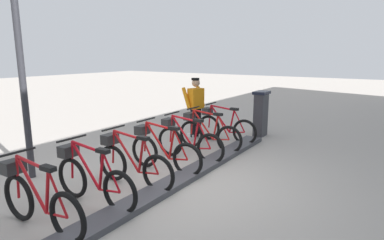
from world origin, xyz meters
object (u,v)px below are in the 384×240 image
object	(u,v)px
payment_kiosk	(261,113)
bike_docked_6	(37,199)
bike_docked_1	(207,133)
bike_docked_4	(131,162)
worker_near_rack	(196,105)
bike_docked_3	(162,150)
bike_docked_2	(187,140)
bike_docked_0	(224,126)
bike_docked_5	(91,178)
lamp_post	(19,44)

from	to	relation	value
payment_kiosk	bike_docked_6	bearing A→B (deg)	84.90
bike_docked_6	bike_docked_1	bearing A→B (deg)	-90.00
bike_docked_4	worker_near_rack	distance (m)	3.65
bike_docked_3	bike_docked_4	world-z (taller)	same
bike_docked_1	bike_docked_2	bearing A→B (deg)	90.00
worker_near_rack	bike_docked_0	bearing A→B (deg)	179.53
bike_docked_2	worker_near_rack	xyz separation A→B (m)	(0.89, -1.76, 0.48)
bike_docked_5	lamp_post	size ratio (longest dim) A/B	0.46
payment_kiosk	bike_docked_0	size ratio (longest dim) A/B	0.74
bike_docked_2	bike_docked_6	size ratio (longest dim) A/B	1.00
bike_docked_2	bike_docked_4	bearing A→B (deg)	90.00
bike_docked_3	payment_kiosk	bearing A→B (deg)	-98.59
bike_docked_5	worker_near_rack	xyz separation A→B (m)	(0.89, -4.39, 0.48)
bike_docked_4	bike_docked_3	bearing A→B (deg)	-90.00
bike_docked_3	lamp_post	world-z (taller)	lamp_post
bike_docked_3	lamp_post	size ratio (longest dim) A/B	0.46
bike_docked_1	bike_docked_3	distance (m)	1.75
bike_docked_5	worker_near_rack	world-z (taller)	worker_near_rack
bike_docked_2	bike_docked_4	distance (m)	1.75
lamp_post	bike_docked_5	bearing A→B (deg)	175.90
bike_docked_6	worker_near_rack	bearing A→B (deg)	-80.41
bike_docked_3	bike_docked_4	xyz separation A→B (m)	(0.00, 0.88, 0.00)
bike_docked_1	bike_docked_5	world-z (taller)	same
bike_docked_0	worker_near_rack	world-z (taller)	worker_near_rack
bike_docked_1	worker_near_rack	distance (m)	1.34
bike_docked_2	bike_docked_5	xyz separation A→B (m)	(0.00, 2.63, 0.00)
payment_kiosk	worker_near_rack	xyz separation A→B (m)	(1.46, 1.15, 0.24)
payment_kiosk	bike_docked_5	distance (m)	5.57
bike_docked_0	bike_docked_1	bearing A→B (deg)	90.00
bike_docked_2	bike_docked_3	xyz separation A→B (m)	(0.00, 0.88, 0.00)
bike_docked_5	lamp_post	distance (m)	2.76
bike_docked_0	bike_docked_4	xyz separation A→B (m)	(0.00, 3.50, 0.00)
bike_docked_0	worker_near_rack	distance (m)	1.01
bike_docked_3	bike_docked_5	xyz separation A→B (m)	(0.00, 1.75, 0.00)
bike_docked_6	lamp_post	xyz separation A→B (m)	(1.86, -1.01, 2.03)
bike_docked_1	bike_docked_4	distance (m)	2.63
worker_near_rack	payment_kiosk	bearing A→B (deg)	-141.80
payment_kiosk	lamp_post	bearing A→B (deg)	65.74
bike_docked_1	bike_docked_6	distance (m)	4.38
bike_docked_1	lamp_post	xyz separation A→B (m)	(1.86, 3.37, 2.03)
payment_kiosk	bike_docked_5	bearing A→B (deg)	84.10
bike_docked_0	bike_docked_2	bearing A→B (deg)	90.00
bike_docked_1	bike_docked_2	distance (m)	0.88
bike_docked_0	bike_docked_2	size ratio (longest dim) A/B	1.00
worker_near_rack	bike_docked_1	bearing A→B (deg)	135.20
worker_near_rack	lamp_post	xyz separation A→B (m)	(0.97, 4.25, 1.55)
payment_kiosk	bike_docked_0	bearing A→B (deg)	63.70
bike_docked_0	worker_near_rack	bearing A→B (deg)	-0.47
bike_docked_3	bike_docked_0	bearing A→B (deg)	-90.00
bike_docked_2	bike_docked_5	size ratio (longest dim) A/B	1.00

